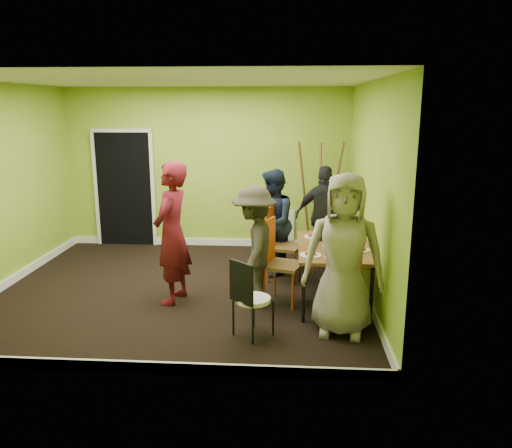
% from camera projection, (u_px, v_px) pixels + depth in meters
% --- Properties ---
extents(ground, '(5.00, 5.00, 0.00)m').
position_uv_depth(ground, '(183.00, 289.00, 6.94)').
color(ground, black).
rests_on(ground, ground).
extents(room_walls, '(5.04, 4.54, 2.82)m').
position_uv_depth(room_walls, '(180.00, 219.00, 6.75)').
color(room_walls, olive).
rests_on(room_walls, ground).
extents(dining_table, '(0.90, 1.50, 0.75)m').
position_uv_depth(dining_table, '(333.00, 250.00, 6.36)').
color(dining_table, black).
rests_on(dining_table, ground).
extents(chair_left_far, '(0.55, 0.55, 1.09)m').
position_uv_depth(chair_left_far, '(278.00, 239.00, 7.19)').
color(chair_left_far, '#D85214').
rests_on(chair_left_far, ground).
extents(chair_left_near, '(0.57, 0.57, 1.09)m').
position_uv_depth(chair_left_near, '(277.00, 257.00, 6.36)').
color(chair_left_near, '#D85214').
rests_on(chair_left_near, ground).
extents(chair_back_end, '(0.52, 0.59, 1.13)m').
position_uv_depth(chair_back_end, '(328.00, 217.00, 7.71)').
color(chair_back_end, '#D85214').
rests_on(chair_back_end, ground).
extents(chair_front_end, '(0.46, 0.46, 1.03)m').
position_uv_depth(chair_front_end, '(341.00, 277.00, 5.71)').
color(chair_front_end, '#D85214').
rests_on(chair_front_end, ground).
extents(chair_bentwood, '(0.49, 0.49, 0.89)m').
position_uv_depth(chair_bentwood, '(249.00, 295.00, 5.40)').
color(chair_bentwood, black).
rests_on(chair_bentwood, ground).
extents(easel, '(0.77, 0.72, 1.92)m').
position_uv_depth(easel, '(319.00, 199.00, 8.46)').
color(easel, brown).
rests_on(easel, ground).
extents(plate_near_left, '(0.24, 0.24, 0.01)m').
position_uv_depth(plate_near_left, '(313.00, 237.00, 6.76)').
color(plate_near_left, white).
rests_on(plate_near_left, dining_table).
extents(plate_near_right, '(0.26, 0.26, 0.01)m').
position_uv_depth(plate_near_right, '(310.00, 255.00, 5.93)').
color(plate_near_right, white).
rests_on(plate_near_right, dining_table).
extents(plate_far_back, '(0.26, 0.26, 0.01)m').
position_uv_depth(plate_far_back, '(330.00, 234.00, 6.89)').
color(plate_far_back, white).
rests_on(plate_far_back, dining_table).
extents(plate_far_front, '(0.24, 0.24, 0.01)m').
position_uv_depth(plate_far_front, '(335.00, 258.00, 5.83)').
color(plate_far_front, white).
rests_on(plate_far_front, dining_table).
extents(plate_wall_back, '(0.23, 0.23, 0.01)m').
position_uv_depth(plate_wall_back, '(345.00, 241.00, 6.54)').
color(plate_wall_back, white).
rests_on(plate_wall_back, dining_table).
extents(plate_wall_front, '(0.24, 0.24, 0.01)m').
position_uv_depth(plate_wall_front, '(360.00, 250.00, 6.13)').
color(plate_wall_front, white).
rests_on(plate_wall_front, dining_table).
extents(thermos, '(0.07, 0.07, 0.24)m').
position_uv_depth(thermos, '(335.00, 236.00, 6.35)').
color(thermos, white).
rests_on(thermos, dining_table).
extents(blue_bottle, '(0.08, 0.08, 0.19)m').
position_uv_depth(blue_bottle, '(357.00, 245.00, 6.02)').
color(blue_bottle, blue).
rests_on(blue_bottle, dining_table).
extents(orange_bottle, '(0.04, 0.04, 0.07)m').
position_uv_depth(orange_bottle, '(326.00, 240.00, 6.45)').
color(orange_bottle, '#D85214').
rests_on(orange_bottle, dining_table).
extents(glass_mid, '(0.07, 0.07, 0.08)m').
position_uv_depth(glass_mid, '(320.00, 238.00, 6.56)').
color(glass_mid, black).
rests_on(glass_mid, dining_table).
extents(glass_back, '(0.07, 0.07, 0.10)m').
position_uv_depth(glass_back, '(338.00, 233.00, 6.74)').
color(glass_back, black).
rests_on(glass_back, dining_table).
extents(glass_front, '(0.06, 0.06, 0.11)m').
position_uv_depth(glass_front, '(345.00, 254.00, 5.82)').
color(glass_front, black).
rests_on(glass_front, dining_table).
extents(cup_a, '(0.12, 0.12, 0.10)m').
position_uv_depth(cup_a, '(328.00, 247.00, 6.09)').
color(cup_a, white).
rests_on(cup_a, dining_table).
extents(cup_b, '(0.11, 0.11, 0.10)m').
position_uv_depth(cup_b, '(348.00, 240.00, 6.40)').
color(cup_b, white).
rests_on(cup_b, dining_table).
extents(person_standing, '(0.55, 0.73, 1.82)m').
position_uv_depth(person_standing, '(172.00, 233.00, 6.31)').
color(person_standing, '#5C0F18').
rests_on(person_standing, ground).
extents(person_left_far, '(0.64, 0.80, 1.59)m').
position_uv_depth(person_left_far, '(272.00, 223.00, 7.39)').
color(person_left_far, black).
rests_on(person_left_far, ground).
extents(person_left_near, '(0.63, 1.03, 1.53)m').
position_uv_depth(person_left_near, '(254.00, 246.00, 6.25)').
color(person_left_near, '#312B20').
rests_on(person_left_near, ground).
extents(person_back_end, '(0.97, 0.50, 1.58)m').
position_uv_depth(person_back_end, '(325.00, 216.00, 7.87)').
color(person_back_end, black).
rests_on(person_back_end, ground).
extents(person_front_end, '(0.95, 0.69, 1.81)m').
position_uv_depth(person_front_end, '(343.00, 255.00, 5.42)').
color(person_front_end, gray).
rests_on(person_front_end, ground).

